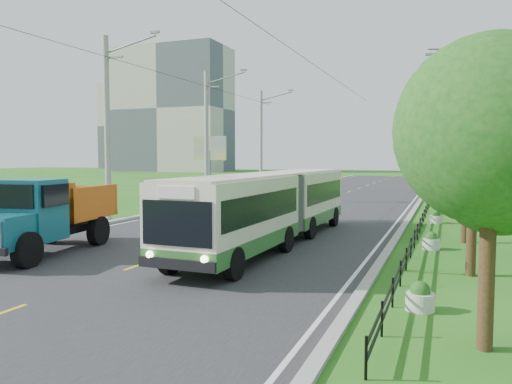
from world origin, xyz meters
The scene contains 29 objects.
ground centered at (0.00, 0.00, 0.00)m, with size 240.00×240.00×0.00m, color #205F16.
road centered at (0.00, 20.00, 0.01)m, with size 14.00×120.00×0.02m, color #28282B.
curb_left centered at (-7.20, 20.00, 0.07)m, with size 0.40×120.00×0.15m, color #9E9E99.
curb_right centered at (7.15, 20.00, 0.05)m, with size 0.30×120.00×0.10m, color #9E9E99.
edge_line_left centered at (-6.65, 20.00, 0.02)m, with size 0.12×120.00×0.00m, color silver.
edge_line_right centered at (6.65, 20.00, 0.02)m, with size 0.12×120.00×0.00m, color silver.
centre_dash centered at (0.00, 0.00, 0.02)m, with size 0.12×2.20×0.00m, color yellow.
railing_right centered at (8.00, 14.00, 0.30)m, with size 0.04×40.00×0.60m, color black.
pole_near centered at (-8.26, 9.00, 5.09)m, with size 3.51×0.32×10.00m.
pole_mid centered at (-8.26, 21.00, 5.09)m, with size 3.51×0.32×10.00m.
pole_far centered at (-8.26, 33.00, 5.09)m, with size 3.51×0.32×10.00m.
tree_front centered at (9.86, -3.86, 3.72)m, with size 3.36×3.41×5.60m.
tree_second centered at (9.86, 2.14, 3.52)m, with size 3.18×3.26×5.30m.
tree_third centered at (9.86, 8.14, 3.99)m, with size 3.60×3.62×6.00m.
tree_fourth centered at (9.86, 14.14, 3.59)m, with size 3.24×3.31×5.40m.
tree_fifth centered at (9.86, 20.14, 3.85)m, with size 3.48×3.52×5.80m.
tree_back centered at (9.86, 26.14, 3.65)m, with size 3.30×3.36×5.50m.
streetlight_mid centered at (10.64, 14.00, 4.90)m, with size 3.02×0.20×9.07m.
streetlight_far centered at (10.64, 28.00, 4.90)m, with size 3.02×0.20×9.07m.
planter_front centered at (8.60, -2.00, 0.29)m, with size 0.64×0.64×0.67m.
planter_near centered at (8.60, 6.00, 0.29)m, with size 0.64×0.64×0.67m.
planter_mid centered at (8.60, 14.00, 0.29)m, with size 0.64×0.64×0.67m.
planter_far centered at (8.60, 22.00, 0.29)m, with size 0.64×0.64×0.67m.
billboard_left centered at (-9.50, 24.00, 3.87)m, with size 3.00×0.20×5.20m.
billboard_right centered at (12.30, 20.00, 5.34)m, with size 0.24×6.00×7.30m.
apartment_near centered at (-55.00, 95.00, 15.00)m, with size 28.00×14.00×30.00m, color #B7B2A3.
apartment_far centered at (-80.00, 120.00, 13.00)m, with size 24.00×14.00×26.00m, color #B7B2A3.
bus centered at (2.68, 4.83, 1.66)m, with size 2.65×14.37×2.76m.
dump_truck centered at (-4.41, 0.15, 1.53)m, with size 3.31×6.71×2.70m.
Camera 1 is at (9.11, -13.62, 3.45)m, focal length 35.00 mm.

